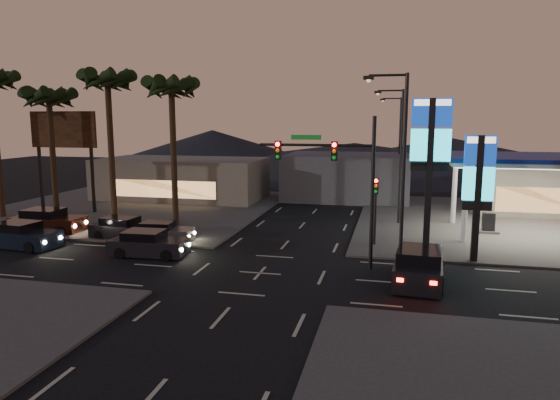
% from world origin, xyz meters
% --- Properties ---
extents(ground, '(140.00, 140.00, 0.00)m').
position_xyz_m(ground, '(0.00, 0.00, 0.00)').
color(ground, black).
rests_on(ground, ground).
extents(corner_lot_ne, '(24.00, 24.00, 0.12)m').
position_xyz_m(corner_lot_ne, '(16.00, 16.00, 0.06)').
color(corner_lot_ne, '#47443F').
rests_on(corner_lot_ne, ground).
extents(corner_lot_nw, '(24.00, 24.00, 0.12)m').
position_xyz_m(corner_lot_nw, '(-16.00, 16.00, 0.06)').
color(corner_lot_nw, '#47443F').
rests_on(corner_lot_nw, ground).
extents(gas_station, '(12.20, 8.20, 5.47)m').
position_xyz_m(gas_station, '(16.00, 12.00, 5.08)').
color(gas_station, silver).
rests_on(gas_station, ground).
extents(convenience_store, '(10.00, 6.00, 4.00)m').
position_xyz_m(convenience_store, '(18.00, 21.00, 2.00)').
color(convenience_store, '#726B5B').
rests_on(convenience_store, ground).
extents(pylon_sign_tall, '(2.20, 0.35, 9.00)m').
position_xyz_m(pylon_sign_tall, '(8.50, 5.50, 6.39)').
color(pylon_sign_tall, black).
rests_on(pylon_sign_tall, ground).
extents(pylon_sign_short, '(1.60, 0.35, 7.00)m').
position_xyz_m(pylon_sign_short, '(11.00, 4.50, 4.66)').
color(pylon_sign_short, black).
rests_on(pylon_sign_short, ground).
extents(traffic_signal_mast, '(6.10, 0.39, 8.00)m').
position_xyz_m(traffic_signal_mast, '(3.76, 1.99, 5.23)').
color(traffic_signal_mast, black).
rests_on(traffic_signal_mast, ground).
extents(pedestal_signal, '(0.32, 0.39, 4.30)m').
position_xyz_m(pedestal_signal, '(5.50, 6.98, 2.92)').
color(pedestal_signal, black).
rests_on(pedestal_signal, ground).
extents(streetlight_near, '(2.14, 0.25, 10.00)m').
position_xyz_m(streetlight_near, '(6.79, 1.00, 5.72)').
color(streetlight_near, black).
rests_on(streetlight_near, ground).
extents(streetlight_mid, '(2.14, 0.25, 10.00)m').
position_xyz_m(streetlight_mid, '(6.79, 14.00, 5.72)').
color(streetlight_mid, black).
rests_on(streetlight_mid, ground).
extents(streetlight_far, '(2.14, 0.25, 10.00)m').
position_xyz_m(streetlight_far, '(6.79, 28.00, 5.72)').
color(streetlight_far, black).
rests_on(streetlight_far, ground).
extents(palm_a, '(4.41, 4.41, 10.86)m').
position_xyz_m(palm_a, '(-9.00, 9.50, 9.43)').
color(palm_a, black).
rests_on(palm_a, ground).
extents(palm_b, '(4.41, 4.41, 11.46)m').
position_xyz_m(palm_b, '(-14.00, 9.50, 9.97)').
color(palm_b, black).
rests_on(palm_b, ground).
extents(palm_c, '(4.41, 4.41, 10.26)m').
position_xyz_m(palm_c, '(-19.00, 9.50, 8.88)').
color(palm_c, black).
rests_on(palm_c, ground).
extents(billboard, '(6.00, 0.30, 8.50)m').
position_xyz_m(billboard, '(-20.50, 13.00, 6.33)').
color(billboard, black).
rests_on(billboard, ground).
extents(building_far_west, '(16.00, 8.00, 4.00)m').
position_xyz_m(building_far_west, '(-14.00, 22.00, 2.00)').
color(building_far_west, '#726B5B').
rests_on(building_far_west, ground).
extents(building_far_mid, '(12.00, 9.00, 4.40)m').
position_xyz_m(building_far_mid, '(2.00, 26.00, 2.20)').
color(building_far_mid, '#4C4C51').
rests_on(building_far_mid, ground).
extents(hill_left, '(40.00, 40.00, 6.00)m').
position_xyz_m(hill_left, '(-25.00, 60.00, 3.00)').
color(hill_left, black).
rests_on(hill_left, ground).
extents(hill_right, '(50.00, 50.00, 5.00)m').
position_xyz_m(hill_right, '(15.00, 60.00, 2.50)').
color(hill_right, black).
rests_on(hill_right, ground).
extents(hill_center, '(60.00, 60.00, 4.00)m').
position_xyz_m(hill_center, '(0.00, 60.00, 2.00)').
color(hill_center, black).
rests_on(hill_center, ground).
extents(car_lane_a_front, '(4.60, 2.10, 1.47)m').
position_xyz_m(car_lane_a_front, '(-7.20, 1.78, 0.68)').
color(car_lane_a_front, black).
rests_on(car_lane_a_front, ground).
extents(car_lane_a_mid, '(4.07, 1.88, 1.30)m').
position_xyz_m(car_lane_a_mid, '(-16.29, 2.12, 0.60)').
color(car_lane_a_mid, black).
rests_on(car_lane_a_mid, ground).
extents(car_lane_a_rear, '(4.99, 2.43, 1.58)m').
position_xyz_m(car_lane_a_rear, '(-15.76, 1.77, 0.73)').
color(car_lane_a_rear, black).
rests_on(car_lane_a_rear, ground).
extents(car_lane_b_front, '(4.19, 2.00, 1.33)m').
position_xyz_m(car_lane_b_front, '(-7.95, 4.96, 0.62)').
color(car_lane_b_front, '#58585A').
rests_on(car_lane_b_front, ground).
extents(car_lane_b_mid, '(4.56, 2.16, 1.45)m').
position_xyz_m(car_lane_b_mid, '(-10.80, 5.27, 0.67)').
color(car_lane_b_mid, black).
rests_on(car_lane_b_mid, ground).
extents(car_lane_b_rear, '(5.15, 2.28, 1.66)m').
position_xyz_m(car_lane_b_rear, '(-16.97, 5.79, 0.77)').
color(car_lane_b_rear, black).
rests_on(car_lane_b_rear, ground).
extents(suv_station, '(2.61, 5.37, 1.74)m').
position_xyz_m(suv_station, '(7.88, 0.36, 0.81)').
color(suv_station, black).
rests_on(suv_station, ground).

